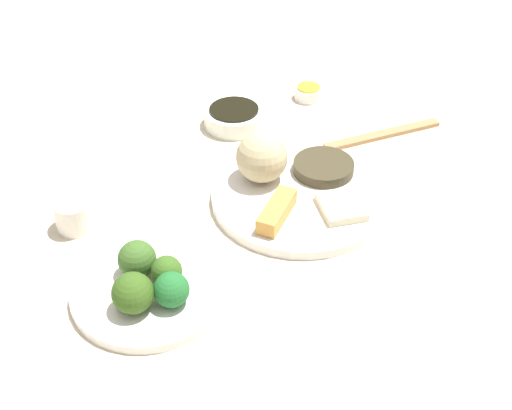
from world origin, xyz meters
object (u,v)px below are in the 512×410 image
at_px(sauce_ramekin_hot_mustard, 308,93).
at_px(teacup, 74,215).
at_px(main_plate, 300,198).
at_px(soy_sauce_bowl, 234,118).
at_px(chopsticks_pair, 383,135).
at_px(broccoli_plate, 150,289).

bearing_deg(sauce_ramekin_hot_mustard, teacup, 54.37).
distance_m(sauce_ramekin_hot_mustard, teacup, 0.55).
bearing_deg(sauce_ramekin_hot_mustard, main_plate, 92.20).
height_order(soy_sauce_bowl, chopsticks_pair, soy_sauce_bowl).
xyz_separation_m(broccoli_plate, chopsticks_pair, (-0.32, -0.44, -0.00)).
xyz_separation_m(broccoli_plate, teacup, (0.15, -0.12, 0.02)).
distance_m(main_plate, broccoli_plate, 0.30).
xyz_separation_m(sauce_ramekin_hot_mustard, teacup, (0.32, 0.45, 0.01)).
distance_m(soy_sauce_bowl, chopsticks_pair, 0.28).
distance_m(main_plate, soy_sauce_bowl, 0.26).
bearing_deg(broccoli_plate, chopsticks_pair, -125.42).
xyz_separation_m(main_plate, soy_sauce_bowl, (0.14, -0.22, 0.01)).
relative_size(soy_sauce_bowl, sauce_ramekin_hot_mustard, 2.04).
height_order(broccoli_plate, chopsticks_pair, broccoli_plate).
distance_m(broccoli_plate, teacup, 0.19).
distance_m(sauce_ramekin_hot_mustard, chopsticks_pair, 0.19).
bearing_deg(chopsticks_pair, soy_sauce_bowl, -0.23).
xyz_separation_m(broccoli_plate, sauce_ramekin_hot_mustard, (-0.17, -0.57, 0.00)).
height_order(main_plate, broccoli_plate, main_plate).
xyz_separation_m(sauce_ramekin_hot_mustard, chopsticks_pair, (-0.15, 0.12, -0.01)).
relative_size(main_plate, soy_sauce_bowl, 2.54).
bearing_deg(main_plate, broccoli_plate, 51.48).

